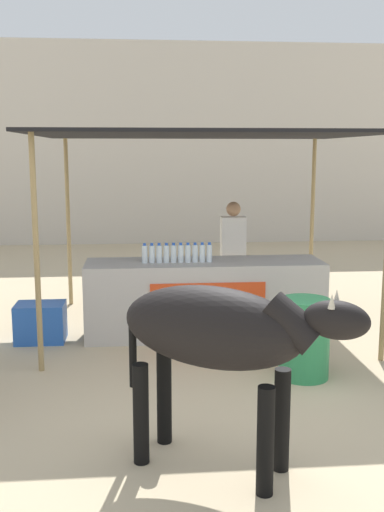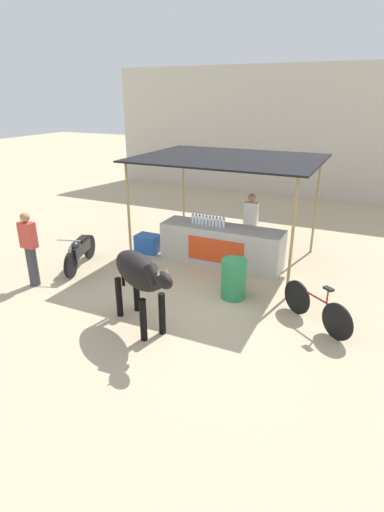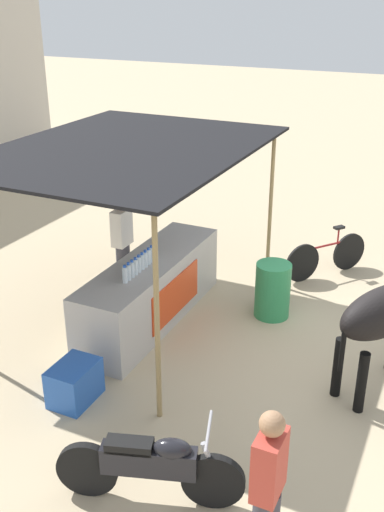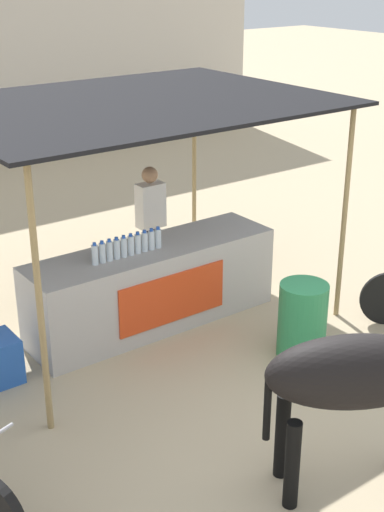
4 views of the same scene
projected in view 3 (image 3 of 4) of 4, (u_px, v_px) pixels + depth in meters
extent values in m
plane|color=tan|center=(296.00, 354.00, 8.01)|extent=(60.00, 60.00, 0.00)
cube|color=#B2ADA8|center=(151.00, 290.00, 8.67)|extent=(3.00, 0.80, 0.96)
cube|color=red|center=(176.00, 296.00, 8.51)|extent=(1.40, 0.02, 0.58)
cube|color=black|center=(127.00, 148.00, 7.94)|extent=(4.20, 3.20, 0.04)
cylinder|color=#997F51|center=(157.00, 319.00, 6.34)|extent=(0.06, 0.06, 2.54)
cylinder|color=#997F51|center=(270.00, 210.00, 9.46)|extent=(0.06, 0.06, 2.54)
cylinder|color=#997F51|center=(115.00, 187.00, 10.58)|extent=(0.06, 0.06, 2.54)
cylinder|color=silver|center=(125.00, 275.00, 7.78)|extent=(0.07, 0.07, 0.22)
cylinder|color=blue|center=(125.00, 266.00, 7.73)|extent=(0.04, 0.04, 0.03)
cylinder|color=silver|center=(129.00, 272.00, 7.86)|extent=(0.07, 0.07, 0.22)
cylinder|color=blue|center=(128.00, 264.00, 7.81)|extent=(0.04, 0.04, 0.03)
cylinder|color=silver|center=(132.00, 270.00, 7.93)|extent=(0.07, 0.07, 0.22)
cylinder|color=blue|center=(132.00, 261.00, 7.88)|extent=(0.04, 0.04, 0.03)
cylinder|color=silver|center=(135.00, 267.00, 8.01)|extent=(0.07, 0.07, 0.22)
cylinder|color=blue|center=(135.00, 258.00, 7.96)|extent=(0.04, 0.04, 0.03)
cylinder|color=silver|center=(139.00, 264.00, 8.08)|extent=(0.07, 0.07, 0.22)
cylinder|color=blue|center=(138.00, 256.00, 8.03)|extent=(0.04, 0.04, 0.03)
cylinder|color=silver|center=(142.00, 262.00, 8.16)|extent=(0.07, 0.07, 0.22)
cylinder|color=blue|center=(142.00, 254.00, 8.11)|extent=(0.04, 0.04, 0.03)
cylinder|color=silver|center=(145.00, 259.00, 8.23)|extent=(0.07, 0.07, 0.22)
cylinder|color=blue|center=(145.00, 251.00, 8.18)|extent=(0.04, 0.04, 0.03)
cylinder|color=silver|center=(148.00, 257.00, 8.31)|extent=(0.07, 0.07, 0.22)
cylinder|color=blue|center=(148.00, 249.00, 8.25)|extent=(0.04, 0.04, 0.03)
cylinder|color=silver|center=(152.00, 255.00, 8.38)|extent=(0.07, 0.07, 0.22)
cylinder|color=blue|center=(151.00, 246.00, 8.33)|extent=(0.04, 0.04, 0.03)
cylinder|color=silver|center=(155.00, 252.00, 8.45)|extent=(0.07, 0.07, 0.22)
cylinder|color=blue|center=(154.00, 244.00, 8.40)|extent=(0.04, 0.04, 0.03)
cylinder|color=#383842|center=(124.00, 270.00, 9.37)|extent=(0.22, 0.22, 0.88)
cube|color=silver|center=(122.00, 228.00, 9.08)|extent=(0.34, 0.20, 0.56)
sphere|color=#A87A56|center=(120.00, 203.00, 8.92)|extent=(0.20, 0.20, 0.20)
cube|color=blue|center=(75.00, 383.00, 7.03)|extent=(0.60, 0.44, 0.48)
cylinder|color=#2D8C51|center=(273.00, 290.00, 8.81)|extent=(0.52, 0.52, 0.84)
cylinder|color=black|center=(338.00, 367.00, 7.06)|extent=(0.12, 0.12, 0.78)
cylinder|color=black|center=(361.00, 382.00, 6.79)|extent=(0.12, 0.12, 0.78)
cylinder|color=black|center=(343.00, 348.00, 6.67)|extent=(0.06, 0.06, 0.60)
cylinder|color=black|center=(213.00, 481.00, 5.55)|extent=(0.26, 0.60, 0.60)
cylinder|color=black|center=(88.00, 469.00, 5.68)|extent=(0.26, 0.60, 0.60)
cube|color=black|center=(149.00, 460.00, 5.54)|extent=(0.45, 0.91, 0.28)
ellipsoid|color=black|center=(172.00, 449.00, 5.45)|extent=(0.30, 0.40, 0.20)
cube|color=black|center=(129.00, 445.00, 5.50)|extent=(0.31, 0.47, 0.10)
cylinder|color=#99999E|center=(209.00, 431.00, 5.32)|extent=(0.53, 0.20, 0.03)
cylinder|color=#99999E|center=(211.00, 464.00, 5.47)|extent=(0.11, 0.21, 0.49)
cylinder|color=black|center=(302.00, 263.00, 9.89)|extent=(0.55, 0.43, 0.66)
cylinder|color=black|center=(349.00, 252.00, 10.32)|extent=(0.55, 0.43, 0.66)
cylinder|color=maroon|center=(327.00, 245.00, 10.01)|extent=(0.70, 0.54, 0.04)
cylinder|color=maroon|center=(338.00, 236.00, 10.06)|extent=(0.03, 0.03, 0.28)
cube|color=black|center=(339.00, 227.00, 9.99)|extent=(0.20, 0.19, 0.04)
cube|color=#BF3F33|center=(269.00, 465.00, 4.56)|extent=(0.34, 0.20, 0.56)
sphere|color=#A87A56|center=(272.00, 424.00, 4.40)|extent=(0.20, 0.20, 0.20)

